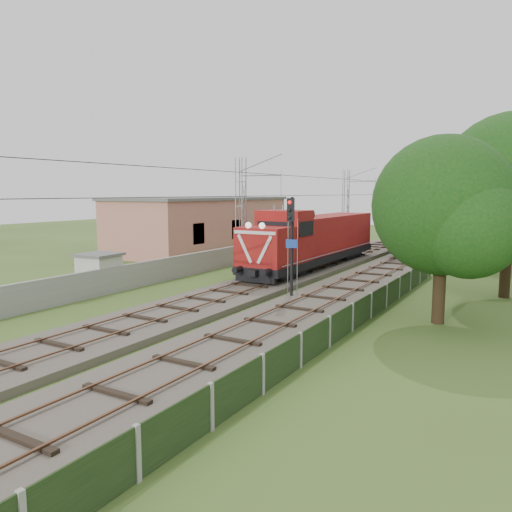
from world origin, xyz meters
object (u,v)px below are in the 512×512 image
Objects in this scene: coach_rake at (486,210)px; relay_hut at (99,272)px; locomotive at (314,239)px; signal_post at (291,230)px.

coach_rake is 51.47× the size of relay_hut.
locomotive is 11.07m from signal_post.
locomotive is 3.22× the size of signal_post.
signal_post is 2.38× the size of relay_hut.
coach_rake is (5.00, 66.46, 0.32)m from locomotive.
relay_hut is at bearing -163.15° from signal_post.
signal_post reaches higher than coach_rake.
locomotive is 0.15× the size of coach_rake.
relay_hut is at bearing -118.38° from locomotive.
signal_post is at bearing -72.61° from locomotive.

